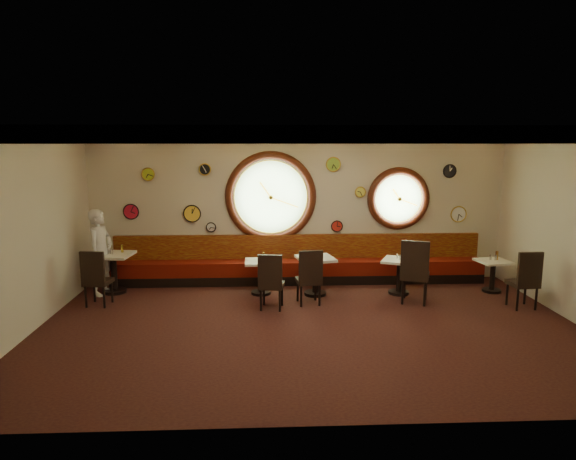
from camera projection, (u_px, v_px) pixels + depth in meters
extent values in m
cube|color=black|center=(310.00, 327.00, 8.51)|extent=(9.00, 6.00, 0.00)
cube|color=gold|center=(311.00, 131.00, 7.96)|extent=(9.00, 6.00, 0.02)
cube|color=beige|center=(298.00, 208.00, 11.19)|extent=(9.00, 0.02, 3.20)
cube|color=beige|center=(337.00, 283.00, 5.28)|extent=(9.00, 0.02, 3.20)
cube|color=beige|center=(25.00, 235.00, 8.03)|extent=(0.02, 6.00, 3.20)
cube|color=#3C160B|center=(299.00, 138.00, 10.88)|extent=(9.00, 0.10, 0.18)
cube|color=#3C160B|center=(338.00, 134.00, 5.07)|extent=(9.00, 0.10, 0.18)
cube|color=#3C160B|center=(19.00, 137.00, 7.78)|extent=(0.10, 6.00, 0.18)
cube|color=black|center=(299.00, 278.00, 11.17)|extent=(8.00, 0.55, 0.20)
cube|color=#580E07|center=(299.00, 267.00, 11.13)|extent=(8.00, 0.55, 0.30)
cube|color=#5E0B07|center=(298.00, 247.00, 11.28)|extent=(8.00, 0.10, 0.55)
cylinder|color=#8FBE72|center=(271.00, 197.00, 11.11)|extent=(1.66, 0.02, 1.66)
torus|color=#3C160B|center=(271.00, 197.00, 11.10)|extent=(1.98, 0.18, 1.98)
torus|color=gold|center=(271.00, 197.00, 11.07)|extent=(1.61, 0.03, 1.61)
cylinder|color=#8FBE72|center=(398.00, 199.00, 11.25)|extent=(1.10, 0.02, 1.10)
torus|color=#3C160B|center=(398.00, 199.00, 11.24)|extent=(1.38, 0.18, 1.38)
torus|color=gold|center=(399.00, 199.00, 11.21)|extent=(1.09, 0.03, 1.09)
cylinder|color=yellow|center=(192.00, 214.00, 11.06)|extent=(0.36, 0.03, 0.36)
cylinder|color=#A3BC25|center=(148.00, 174.00, 10.88)|extent=(0.26, 0.03, 0.26)
cylinder|color=black|center=(205.00, 169.00, 10.91)|extent=(0.24, 0.03, 0.24)
cylinder|color=#8BBE3B|center=(333.00, 164.00, 11.02)|extent=(0.30, 0.03, 0.30)
cylinder|color=silver|center=(211.00, 227.00, 11.13)|extent=(0.20, 0.03, 0.20)
cylinder|color=red|center=(337.00, 226.00, 11.26)|extent=(0.24, 0.03, 0.24)
cylinder|color=black|center=(450.00, 171.00, 11.16)|extent=(0.28, 0.03, 0.28)
cylinder|color=#DED84A|center=(360.00, 192.00, 11.15)|extent=(0.22, 0.03, 0.22)
cylinder|color=white|center=(458.00, 214.00, 11.34)|extent=(0.34, 0.03, 0.34)
cylinder|color=red|center=(131.00, 212.00, 11.00)|extent=(0.32, 0.03, 0.32)
cylinder|color=black|center=(115.00, 291.00, 10.45)|extent=(0.46, 0.46, 0.06)
cylinder|color=black|center=(114.00, 273.00, 10.38)|extent=(0.13, 0.13, 0.74)
cube|color=white|center=(113.00, 255.00, 10.32)|extent=(0.81, 0.81, 0.05)
cylinder|color=black|center=(261.00, 293.00, 10.35)|extent=(0.39, 0.39, 0.05)
cylinder|color=black|center=(261.00, 278.00, 10.30)|extent=(0.11, 0.11, 0.62)
cube|color=white|center=(261.00, 262.00, 10.25)|extent=(0.63, 0.63, 0.04)
cylinder|color=black|center=(315.00, 293.00, 10.29)|extent=(0.44, 0.44, 0.06)
cylinder|color=black|center=(315.00, 276.00, 10.23)|extent=(0.12, 0.12, 0.70)
cube|color=white|center=(316.00, 258.00, 10.17)|extent=(0.82, 0.82, 0.05)
cylinder|color=black|center=(399.00, 292.00, 10.36)|extent=(0.41, 0.41, 0.06)
cylinder|color=black|center=(399.00, 277.00, 10.31)|extent=(0.11, 0.11, 0.65)
cube|color=white|center=(400.00, 260.00, 10.25)|extent=(0.86, 0.86, 0.05)
cylinder|color=black|center=(491.00, 290.00, 10.50)|extent=(0.38, 0.38, 0.05)
cylinder|color=black|center=(492.00, 276.00, 10.45)|extent=(0.10, 0.10, 0.60)
cube|color=white|center=(493.00, 261.00, 10.40)|extent=(0.69, 0.69, 0.04)
cube|color=black|center=(98.00, 282.00, 9.59)|extent=(0.50, 0.50, 0.08)
cube|color=black|center=(92.00, 267.00, 9.34)|extent=(0.45, 0.12, 0.58)
cube|color=black|center=(272.00, 285.00, 9.39)|extent=(0.50, 0.50, 0.08)
cube|color=black|center=(270.00, 271.00, 9.15)|extent=(0.44, 0.12, 0.57)
cube|color=black|center=(309.00, 281.00, 9.67)|extent=(0.50, 0.50, 0.08)
cube|color=black|center=(311.00, 266.00, 9.43)|extent=(0.45, 0.11, 0.58)
cube|color=black|center=(415.00, 276.00, 9.75)|extent=(0.66, 0.66, 0.09)
cube|color=black|center=(415.00, 259.00, 9.47)|extent=(0.51, 0.24, 0.67)
cube|color=black|center=(522.00, 284.00, 9.44)|extent=(0.49, 0.49, 0.08)
cube|color=black|center=(530.00, 268.00, 9.19)|extent=(0.46, 0.09, 0.60)
cylinder|color=#BABABE|center=(111.00, 251.00, 10.29)|extent=(0.03, 0.03, 0.09)
cylinder|color=#BBBBBF|center=(259.00, 258.00, 10.26)|extent=(0.04, 0.04, 0.11)
cylinder|color=silver|center=(314.00, 255.00, 10.14)|extent=(0.04, 0.04, 0.11)
cylinder|color=silver|center=(397.00, 256.00, 10.33)|extent=(0.04, 0.04, 0.10)
cylinder|color=silver|center=(112.00, 252.00, 10.26)|extent=(0.04, 0.04, 0.10)
cylinder|color=silver|center=(261.00, 259.00, 10.23)|extent=(0.03, 0.03, 0.09)
cylinder|color=silver|center=(317.00, 256.00, 10.09)|extent=(0.04, 0.04, 0.10)
cylinder|color=silver|center=(400.00, 257.00, 10.19)|extent=(0.04, 0.04, 0.10)
cylinder|color=gold|center=(122.00, 248.00, 10.43)|extent=(0.05, 0.05, 0.16)
cylinder|color=gold|center=(264.00, 256.00, 10.32)|extent=(0.05, 0.05, 0.15)
cylinder|color=gold|center=(322.00, 253.00, 10.21)|extent=(0.04, 0.04, 0.14)
cylinder|color=gold|center=(403.00, 254.00, 10.30)|extent=(0.05, 0.05, 0.17)
cylinder|color=#BAB9BE|center=(491.00, 257.00, 10.44)|extent=(0.04, 0.04, 0.11)
cylinder|color=#BABBBF|center=(496.00, 258.00, 10.41)|extent=(0.04, 0.04, 0.11)
cylinder|color=gold|center=(497.00, 255.00, 10.44)|extent=(0.06, 0.06, 0.18)
imported|color=white|center=(101.00, 252.00, 10.20)|extent=(0.57, 0.72, 1.72)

